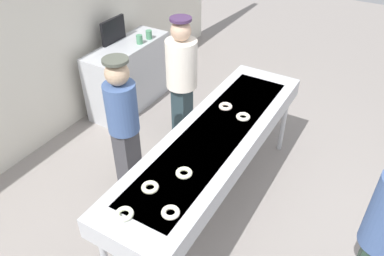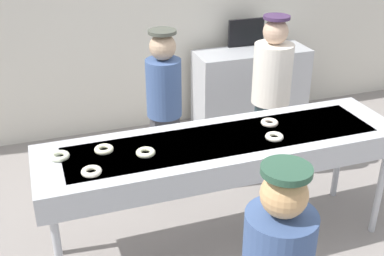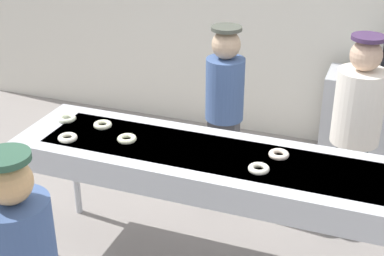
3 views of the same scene
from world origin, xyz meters
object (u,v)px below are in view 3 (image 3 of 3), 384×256
sugar_donut_0 (103,125)px  sugar_donut_1 (127,139)px  sugar_donut_4 (67,118)px  sugar_donut_5 (279,154)px  sugar_donut_3 (68,138)px  fryer_conveyor (211,165)px  worker_assistant (356,123)px  sugar_donut_2 (259,169)px  worker_baker (224,108)px

sugar_donut_0 → sugar_donut_1: (0.27, -0.14, 0.00)m
sugar_donut_4 → sugar_donut_5: size_ratio=1.00×
sugar_donut_0 → sugar_donut_3: (-0.13, -0.27, 0.00)m
sugar_donut_4 → sugar_donut_5: (1.63, 0.00, 0.00)m
fryer_conveyor → sugar_donut_5: 0.47m
fryer_conveyor → sugar_donut_3: bearing=-170.2°
fryer_conveyor → worker_assistant: (0.87, 0.90, 0.07)m
sugar_donut_0 → fryer_conveyor: bearing=-6.3°
sugar_donut_2 → sugar_donut_4: same height
sugar_donut_1 → sugar_donut_3: (-0.40, -0.13, 0.00)m
sugar_donut_2 → sugar_donut_3: 1.38m
sugar_donut_4 → worker_assistant: 2.22m
sugar_donut_0 → sugar_donut_3: bearing=-115.3°
worker_baker → worker_assistant: (1.07, -0.03, 0.05)m
sugar_donut_0 → sugar_donut_2: bearing=-10.2°
sugar_donut_5 → worker_baker: worker_baker is taller
sugar_donut_1 → worker_assistant: 1.76m
sugar_donut_4 → worker_assistant: size_ratio=0.08×
sugar_donut_2 → sugar_donut_3: size_ratio=1.00×
fryer_conveyor → worker_baker: size_ratio=1.76×
worker_baker → sugar_donut_2: bearing=104.4°
sugar_donut_3 → sugar_donut_5: same height
sugar_donut_4 → worker_baker: (1.00, 0.83, -0.10)m
worker_baker → worker_assistant: bearing=165.0°
sugar_donut_0 → sugar_donut_2: same height
fryer_conveyor → sugar_donut_5: size_ratio=20.33×
sugar_donut_2 → sugar_donut_0: bearing=169.8°
sugar_donut_2 → sugar_donut_5: bearing=71.2°
sugar_donut_3 → sugar_donut_5: size_ratio=1.00×
sugar_donut_5 → worker_baker: (-0.64, 0.83, -0.10)m
sugar_donut_3 → fryer_conveyor: bearing=9.8°
sugar_donut_2 → sugar_donut_5: 0.24m
fryer_conveyor → worker_assistant: size_ratio=1.71×
sugar_donut_2 → sugar_donut_1: bearing=175.2°
fryer_conveyor → sugar_donut_3: (-1.02, -0.18, 0.11)m
worker_baker → worker_assistant: 1.07m
sugar_donut_5 → worker_assistant: worker_assistant is taller
sugar_donut_1 → worker_baker: size_ratio=0.09×
sugar_donut_3 → worker_baker: 1.38m
sugar_donut_3 → sugar_donut_4: size_ratio=1.00×
fryer_conveyor → sugar_donut_3: size_ratio=20.33×
fryer_conveyor → sugar_donut_4: size_ratio=20.33×
sugar_donut_0 → worker_assistant: 1.93m
fryer_conveyor → sugar_donut_4: 1.21m
sugar_donut_0 → sugar_donut_4: size_ratio=1.00×
sugar_donut_0 → sugar_donut_5: (1.33, 0.01, 0.00)m
worker_baker → sugar_donut_1: bearing=53.4°
sugar_donut_1 → sugar_donut_4: bearing=165.8°
sugar_donut_0 → sugar_donut_2: size_ratio=1.00×
fryer_conveyor → sugar_donut_1: size_ratio=20.33×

